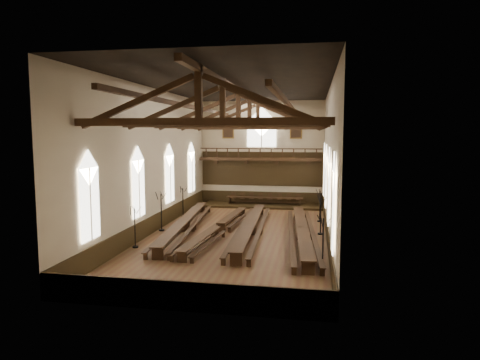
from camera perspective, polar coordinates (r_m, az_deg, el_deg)
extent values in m
plane|color=brown|center=(29.60, -0.21, -7.22)|extent=(26.00, 26.00, 0.00)
plane|color=beige|center=(41.69, 2.90, 3.64)|extent=(12.00, 0.00, 12.00)
plane|color=beige|center=(16.25, -8.20, -0.52)|extent=(12.00, 0.00, 12.00)
plane|color=beige|center=(30.46, -11.40, 2.56)|extent=(0.00, 26.00, 26.00)
plane|color=beige|center=(28.43, 11.80, 2.29)|extent=(0.00, 26.00, 26.00)
plane|color=black|center=(28.95, -0.21, 12.41)|extent=(26.00, 26.00, 0.00)
cube|color=#32240F|center=(42.08, 2.86, -2.36)|extent=(11.90, 0.08, 1.20)
cube|color=#32240F|center=(17.36, -7.92, -15.08)|extent=(11.90, 0.08, 1.20)
cube|color=#32240F|center=(31.04, -11.16, -5.57)|extent=(0.08, 25.90, 1.20)
cube|color=#32240F|center=(29.05, 11.52, -6.39)|extent=(0.08, 25.90, 1.20)
cube|color=white|center=(22.48, -19.38, -3.06)|extent=(0.05, 1.80, 3.60)
cube|color=white|center=(22.27, -19.55, 1.52)|extent=(0.05, 1.80, 1.80)
cylinder|color=beige|center=(22.46, -19.30, -3.06)|extent=(0.08, 0.08, 3.60)
cube|color=white|center=(27.81, -13.37, -1.14)|extent=(0.05, 1.80, 3.60)
cube|color=white|center=(27.64, -13.46, 2.56)|extent=(0.05, 1.80, 1.80)
cylinder|color=beige|center=(27.80, -13.29, -1.14)|extent=(0.08, 0.08, 3.60)
cube|color=white|center=(33.37, -9.33, 0.16)|extent=(0.05, 1.80, 3.60)
cube|color=white|center=(33.23, -9.38, 3.24)|extent=(0.05, 1.80, 1.80)
cylinder|color=beige|center=(33.36, -9.26, 0.15)|extent=(0.08, 0.08, 3.60)
cube|color=white|center=(39.06, -6.45, 1.08)|extent=(0.05, 1.80, 3.60)
cube|color=white|center=(38.94, -6.48, 3.72)|extent=(0.05, 1.80, 1.80)
cylinder|color=beige|center=(39.05, -6.39, 1.08)|extent=(0.08, 0.08, 3.60)
cube|color=white|center=(19.68, 12.29, -4.13)|extent=(0.05, 1.80, 3.60)
cube|color=white|center=(19.44, 12.41, 1.10)|extent=(0.05, 1.80, 1.80)
cylinder|color=beige|center=(19.68, 12.17, -4.13)|extent=(0.08, 0.08, 3.60)
cube|color=white|center=(25.60, 11.72, -1.73)|extent=(0.05, 1.80, 3.60)
cube|color=white|center=(25.42, 11.81, 2.29)|extent=(0.05, 1.80, 1.80)
cylinder|color=beige|center=(25.60, 11.63, -1.73)|extent=(0.08, 0.08, 3.60)
cube|color=white|center=(31.55, 11.37, -0.23)|extent=(0.05, 1.80, 3.60)
cube|color=white|center=(31.40, 11.44, 3.03)|extent=(0.05, 1.80, 1.80)
cylinder|color=beige|center=(31.55, 11.29, -0.23)|extent=(0.08, 0.08, 3.60)
cube|color=white|center=(37.52, 11.13, 0.79)|extent=(0.05, 1.80, 3.60)
cube|color=white|center=(37.40, 11.18, 3.53)|extent=(0.05, 1.80, 1.80)
cylinder|color=beige|center=(37.52, 11.07, 0.79)|extent=(0.08, 0.08, 3.60)
cube|color=white|center=(41.55, 2.90, 6.11)|extent=(2.80, 0.05, 2.40)
cube|color=white|center=(41.56, 2.91, 7.77)|extent=(2.80, 0.05, 2.80)
cylinder|color=beige|center=(41.51, 2.89, 6.11)|extent=(0.10, 0.10, 2.40)
cube|color=#361E11|center=(41.08, 2.79, 2.76)|extent=(11.80, 1.20, 0.20)
cube|color=#32240F|center=(41.73, 2.88, 1.51)|extent=(11.80, 0.10, 3.30)
cube|color=#361E11|center=(40.49, 2.70, 4.20)|extent=(11.60, 0.12, 0.10)
cube|color=#361E11|center=(40.53, 2.70, 2.93)|extent=(11.60, 0.12, 0.10)
cube|color=#361E11|center=(42.27, -3.22, 2.52)|extent=(0.35, 0.40, 0.50)
cube|color=#361E11|center=(41.70, 0.81, 2.48)|extent=(0.35, 0.40, 0.50)
cube|color=#361E11|center=(41.34, 4.92, 2.42)|extent=(0.35, 0.40, 0.50)
cube|color=#361E11|center=(41.19, 9.08, 2.35)|extent=(0.35, 0.40, 0.50)
cube|color=brown|center=(42.08, -1.59, 6.53)|extent=(1.15, 0.06, 1.45)
cube|color=black|center=(42.04, -1.60, 6.53)|extent=(0.95, 0.04, 1.25)
cube|color=brown|center=(41.29, 7.48, 6.48)|extent=(1.15, 0.06, 1.45)
cube|color=black|center=(41.25, 7.48, 6.48)|extent=(0.95, 0.04, 1.25)
cube|color=#361E11|center=(19.02, -5.50, 7.74)|extent=(11.70, 0.35, 0.35)
cube|color=#361E11|center=(19.10, -5.54, 11.64)|extent=(0.30, 0.30, 2.40)
cube|color=#361E11|center=(20.02, -13.63, 10.10)|extent=(5.44, 0.26, 2.40)
cube|color=#361E11|center=(18.52, 3.25, 10.58)|extent=(5.44, 0.26, 2.40)
cube|color=#361E11|center=(23.88, -2.31, 7.45)|extent=(11.70, 0.35, 0.35)
cube|color=#361E11|center=(23.94, -2.33, 10.56)|extent=(0.30, 0.30, 2.40)
cube|color=#361E11|center=(24.68, -8.97, 9.44)|extent=(5.44, 0.26, 2.40)
cube|color=#361E11|center=(23.48, 4.66, 9.66)|extent=(5.44, 0.26, 2.40)
cube|color=#361E11|center=(28.79, -0.21, 7.25)|extent=(11.70, 0.35, 0.35)
cube|color=#361E11|center=(28.84, -0.21, 9.84)|extent=(0.30, 0.30, 2.40)
cube|color=#361E11|center=(29.45, -5.81, 8.95)|extent=(5.44, 0.26, 2.40)
cube|color=#361E11|center=(28.46, 5.58, 9.05)|extent=(5.44, 0.26, 2.40)
cube|color=#361E11|center=(33.72, 1.28, 7.11)|extent=(11.70, 0.35, 0.35)
cube|color=#361E11|center=(33.77, 1.28, 9.31)|extent=(0.30, 0.30, 2.40)
cube|color=#361E11|center=(34.29, -3.54, 8.59)|extent=(5.44, 0.26, 2.40)
cube|color=#361E11|center=(33.44, 6.22, 8.62)|extent=(5.44, 0.26, 2.40)
cube|color=#361E11|center=(38.67, 2.38, 6.99)|extent=(11.70, 0.35, 0.35)
cube|color=#361E11|center=(38.71, 2.39, 8.92)|extent=(0.30, 0.30, 2.40)
cube|color=#361E11|center=(39.17, -1.84, 8.30)|extent=(5.44, 0.26, 2.40)
cube|color=#361E11|center=(38.43, 6.70, 8.30)|extent=(5.44, 0.26, 2.40)
cube|color=#361E11|center=(29.61, -6.72, 9.70)|extent=(0.25, 25.70, 0.25)
cube|color=#361E11|center=(28.45, 6.57, 9.85)|extent=(0.25, 25.70, 0.25)
cube|color=#361E11|center=(28.92, -0.21, 11.81)|extent=(0.30, 25.70, 0.30)
cube|color=#361E11|center=(27.28, -9.78, -6.84)|extent=(1.44, 7.55, 0.09)
cube|color=#361E11|center=(24.33, -12.46, -9.49)|extent=(0.64, 0.14, 0.72)
cube|color=#361E11|center=(30.49, -7.64, -6.18)|extent=(0.64, 0.14, 0.72)
cube|color=#361E11|center=(27.40, -9.77, -7.84)|extent=(0.70, 6.63, 0.09)
cube|color=#361E11|center=(27.52, -11.13, -7.41)|extent=(0.99, 7.50, 0.06)
cube|color=#361E11|center=(24.52, -14.01, -9.77)|extent=(0.25, 0.10, 0.42)
cube|color=#361E11|center=(30.72, -8.82, -6.40)|extent=(0.25, 0.10, 0.42)
cube|color=#361E11|center=(27.20, -8.40, -7.53)|extent=(0.99, 7.50, 0.06)
cube|color=#361E11|center=(24.14, -10.97, -9.95)|extent=(0.25, 0.10, 0.42)
cube|color=#361E11|center=(30.45, -6.37, -6.48)|extent=(0.25, 0.10, 0.42)
cube|color=#361E11|center=(34.20, -5.63, -4.11)|extent=(1.44, 7.55, 0.09)
cube|color=#361E11|center=(31.09, -7.28, -5.94)|extent=(0.64, 0.14, 0.72)
cube|color=#361E11|center=(37.48, -4.25, -3.81)|extent=(0.64, 0.14, 0.72)
cube|color=#361E11|center=(34.29, -5.62, -4.92)|extent=(0.70, 6.63, 0.09)
cube|color=#361E11|center=(34.37, -6.72, -4.60)|extent=(0.99, 7.50, 0.06)
cube|color=#361E11|center=(31.22, -8.51, -6.19)|extent=(0.25, 0.10, 0.42)
cube|color=#361E11|center=(37.67, -5.23, -4.00)|extent=(0.25, 0.10, 0.42)
cube|color=#361E11|center=(34.14, -4.52, -4.65)|extent=(0.99, 7.50, 0.06)
cube|color=#361E11|center=(30.95, -6.09, -6.26)|extent=(0.25, 0.10, 0.42)
cube|color=#361E11|center=(37.47, -3.22, -4.04)|extent=(0.25, 0.10, 0.42)
cube|color=#361E11|center=(25.89, -4.68, -7.72)|extent=(1.14, 6.50, 0.07)
cube|color=#361E11|center=(23.27, -6.49, -10.23)|extent=(0.55, 0.12, 0.62)
cube|color=#361E11|center=(28.72, -3.21, -7.02)|extent=(0.55, 0.12, 0.62)
cube|color=#361E11|center=(26.00, -4.67, -8.63)|extent=(0.51, 5.72, 0.07)
cube|color=#361E11|center=(26.14, -5.87, -8.20)|extent=(0.75, 6.47, 0.06)
cube|color=#361E11|center=(23.47, -7.85, -10.44)|extent=(0.21, 0.08, 0.36)
cube|color=#361E11|center=(28.97, -4.28, -7.17)|extent=(0.21, 0.08, 0.36)
cube|color=#361E11|center=(25.78, -3.45, -8.38)|extent=(0.75, 6.47, 0.06)
cube|color=#361E11|center=(23.08, -5.16, -10.70)|extent=(0.21, 0.08, 0.36)
cube|color=#361E11|center=(28.63, -2.09, -7.32)|extent=(0.21, 0.08, 0.36)
cube|color=#361E11|center=(32.94, -1.45, -4.67)|extent=(1.14, 6.50, 0.07)
cube|color=#361E11|center=(30.22, -2.54, -6.34)|extent=(0.55, 0.12, 0.62)
cube|color=#361E11|center=(35.81, -0.54, -4.35)|extent=(0.55, 0.12, 0.62)
cube|color=#361E11|center=(33.02, -1.45, -5.39)|extent=(0.51, 5.72, 0.07)
cube|color=#361E11|center=(33.15, -2.41, -5.08)|extent=(0.75, 6.47, 0.06)
cube|color=#361E11|center=(30.37, -3.60, -6.54)|extent=(0.21, 0.08, 0.36)
cube|color=#361E11|center=(36.03, -1.41, -4.49)|extent=(0.21, 0.08, 0.36)
cube|color=#361E11|center=(32.84, -0.49, -5.18)|extent=(0.75, 6.47, 0.06)
cube|color=#361E11|center=(30.05, -1.50, -6.67)|extent=(0.21, 0.08, 0.36)
cube|color=#361E11|center=(35.74, 0.36, -4.58)|extent=(0.21, 0.08, 0.36)
cube|color=#361E11|center=(25.86, 0.20, -7.45)|extent=(1.06, 7.62, 0.09)
cube|color=#361E11|center=(22.73, -1.27, -10.46)|extent=(0.65, 0.11, 0.73)
cube|color=#361E11|center=(29.24, 1.32, -6.66)|extent=(0.65, 0.11, 0.73)
cube|color=#361E11|center=(25.99, 0.20, -8.52)|extent=(0.35, 6.73, 0.09)
cube|color=#361E11|center=(26.03, -1.29, -8.07)|extent=(0.60, 7.60, 0.07)
cube|color=#361E11|center=(22.83, -2.99, -10.79)|extent=(0.25, 0.09, 0.42)
cube|color=#361E11|center=(29.41, 0.02, -6.89)|extent=(0.25, 0.09, 0.42)
cube|color=#361E11|center=(25.87, 1.69, -8.17)|extent=(0.60, 7.60, 0.07)
cube|color=#361E11|center=(22.63, 0.42, -10.93)|extent=(0.25, 0.09, 0.42)
cube|color=#361E11|center=(29.27, 2.65, -6.96)|extent=(0.25, 0.09, 0.42)
cube|color=#361E11|center=(33.02, 2.34, -4.44)|extent=(1.06, 7.62, 0.09)
cube|color=#361E11|center=(29.79, 1.48, -6.42)|extent=(0.65, 0.11, 0.73)
cube|color=#361E11|center=(36.43, 3.04, -4.09)|extent=(0.65, 0.11, 0.73)
cube|color=#361E11|center=(33.12, 2.34, -5.29)|extent=(0.35, 6.73, 0.09)
cube|color=#361E11|center=(33.15, 1.18, -4.95)|extent=(0.60, 7.60, 0.07)
cube|color=#361E11|center=(29.85, 0.17, -6.69)|extent=(0.25, 0.09, 0.42)
cube|color=#361E11|center=(36.57, 2.00, -4.28)|extent=(0.25, 0.09, 0.42)
cube|color=#361E11|center=(33.03, 3.51, -5.00)|extent=(0.60, 7.60, 0.07)
cube|color=#361E11|center=(29.71, 2.76, -6.76)|extent=(0.25, 0.09, 0.42)
cube|color=#361E11|center=(36.47, 4.11, -4.33)|extent=(0.25, 0.09, 0.42)
cube|color=#361E11|center=(24.73, 7.98, -8.13)|extent=(1.30, 7.71, 0.09)
cube|color=#361E11|center=(21.52, 7.66, -11.47)|extent=(0.66, 0.13, 0.73)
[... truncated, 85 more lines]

